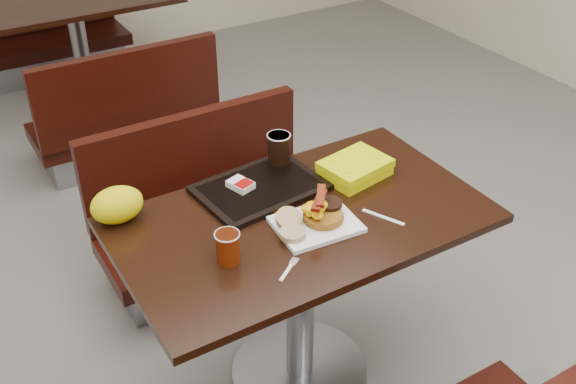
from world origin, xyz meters
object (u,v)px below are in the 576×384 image
bench_far_s (120,101)px  clamshell (355,168)px  pancake_stack (323,216)px  bench_far_n (52,25)px  tray (260,188)px  hashbrown_sleeve_left (240,185)px  coffee_cup_near (228,247)px  coffee_cup_far (279,148)px  table_far (82,57)px  fork (286,272)px  table_near (301,302)px  paper_bag (117,205)px  bench_near_n (215,208)px  platter (316,224)px  knife (383,217)px

bench_far_s → clamshell: 1.86m
pancake_stack → clamshell: (0.25, 0.18, 0.00)m
bench_far_n → tray: 3.12m
hashbrown_sleeve_left → coffee_cup_near: bearing=-140.7°
coffee_cup_near → coffee_cup_far: bearing=43.9°
table_far → fork: bearing=-93.8°
coffee_cup_near → bench_far_n: bearing=84.8°
coffee_cup_near → coffee_cup_far: coffee_cup_far is taller
table_near → paper_bag: size_ratio=7.01×
bench_near_n → bench_far_n: bearing=90.0°
tray → hashbrown_sleeve_left: hashbrown_sleeve_left is taller
pancake_stack → fork: size_ratio=1.17×
bench_near_n → pancake_stack: pancake_stack is taller
bench_near_n → platter: platter is taller
paper_bag → platter: bearing=-34.2°
table_far → pancake_stack: 2.70m
table_far → knife: size_ratio=8.04×
pancake_stack → clamshell: 0.31m
table_near → bench_far_n: bearing=90.0°
table_far → paper_bag: 2.41m
table_near → bench_near_n: 0.70m
fork → tray: size_ratio=0.27×
bench_far_s → hashbrown_sleeve_left: hashbrown_sleeve_left is taller
coffee_cup_far → paper_bag: (-0.61, -0.02, -0.01)m
table_far → coffee_cup_far: bearing=-87.6°
table_near → pancake_stack: pancake_stack is taller
coffee_cup_near → hashbrown_sleeve_left: size_ratio=1.17×
knife → bench_far_n: bearing=158.2°
bench_near_n → bench_far_s: same height
table_near → platter: size_ratio=4.65×
bench_far_n → coffee_cup_far: 3.03m
table_near → table_far: (0.00, 2.60, 0.00)m
table_near → paper_bag: (-0.51, 0.29, 0.43)m
bench_far_s → bench_far_n: size_ratio=1.00×
tray → coffee_cup_far: size_ratio=3.80×
clamshell → paper_bag: bearing=157.9°
table_near → coffee_cup_near: 0.53m
table_far → coffee_cup_near: coffee_cup_near is taller
table_far → bench_far_n: table_far is taller
bench_near_n → bench_far_s: (0.00, 1.20, 0.00)m
pancake_stack → fork: pancake_stack is taller
table_far → clamshell: clamshell is taller
bench_near_n → fork: fork is taller
platter → fork: platter is taller
table_near → table_far: bearing=90.0°
table_near → pancake_stack: bearing=-58.6°
coffee_cup_near → platter: bearing=1.6°
fork → paper_bag: paper_bag is taller
pancake_stack → bench_far_s: bearing=91.2°
knife → paper_bag: 0.86m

